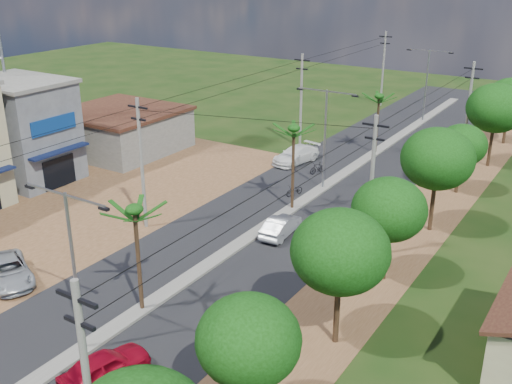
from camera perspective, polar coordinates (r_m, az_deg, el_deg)
ground at (r=30.34m, az=-16.02°, el=-14.27°), size 160.00×160.00×0.00m
road at (r=40.12m, az=-0.06°, el=-4.05°), size 12.00×110.00×0.04m
median at (r=42.41m, az=2.12°, el=-2.49°), size 1.00×90.00×0.18m
dirt_lot_west at (r=45.19m, az=-21.38°, el=-2.58°), size 18.00×46.00×0.04m
dirt_shoulder_east at (r=36.74m, az=11.26°, el=-7.05°), size 5.00×90.00×0.03m
shophouse_grey at (r=52.58m, az=-21.41°, el=5.51°), size 9.00×6.40×8.30m
low_shed at (r=58.62m, az=-12.78°, el=5.77°), size 10.40×10.40×3.95m
tree_east_b at (r=22.77m, az=-0.72°, el=-13.93°), size 4.00×4.00×5.83m
tree_east_c at (r=27.51m, az=8.03°, el=-5.64°), size 4.60×4.60×6.83m
tree_east_d at (r=33.77m, az=12.56°, el=-1.65°), size 4.20×4.20×6.13m
tree_east_e at (r=40.66m, az=16.92°, el=3.04°), size 4.80×4.80×7.14m
tree_east_f at (r=48.54m, az=19.03°, el=4.24°), size 3.80×3.80×5.52m
tree_east_g at (r=55.69m, az=21.89°, el=7.42°), size 5.00×5.00×7.38m
tree_east_h at (r=63.58m, az=23.06°, el=8.29°), size 4.40×4.40×6.52m
palm_median_near at (r=29.99m, az=-11.48°, el=-2.09°), size 2.00×2.00×6.15m
palm_median_mid at (r=42.08m, az=3.62°, el=5.71°), size 2.00×2.00×6.55m
palm_median_far at (r=56.37m, az=11.66°, el=8.70°), size 2.00×2.00×5.85m
streetlight_near at (r=27.89m, az=-17.02°, el=-6.23°), size 5.10×0.18×8.00m
streetlight_mid at (r=46.66m, az=6.60°, el=5.77°), size 5.10×0.18×8.00m
streetlight_far at (r=69.47m, az=15.95°, el=10.28°), size 5.10×0.18×8.00m
utility_pole_w_b at (r=40.21m, az=-10.85°, el=2.90°), size 1.60×0.24×9.00m
utility_pole_w_c at (r=57.53m, az=4.32°, el=8.82°), size 1.60×0.24×9.00m
utility_pole_w_d at (r=76.35m, az=12.02°, el=11.56°), size 1.60×0.24×9.00m
utility_pole_e_b at (r=35.97m, az=10.92°, el=0.65°), size 1.60×0.24×9.00m
utility_pole_e_c at (r=56.24m, az=19.54°, el=7.35°), size 1.60×0.24×9.00m
car_red_near at (r=27.85m, az=-14.21°, el=-15.89°), size 2.45×4.38×1.41m
car_silver_mid at (r=39.75m, az=2.37°, el=-3.31°), size 1.70×4.05×1.30m
car_white_far at (r=53.90m, az=3.81°, el=3.52°), size 2.94×5.33×1.46m
car_parked_silver at (r=37.02m, az=-22.50°, el=-7.02°), size 5.30×4.11×1.34m
moto_rider_west_a at (r=46.47m, az=3.69°, el=0.13°), size 1.05×1.73×0.86m
moto_rider_west_b at (r=51.35m, az=5.88°, el=2.26°), size 1.04×1.71×0.99m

